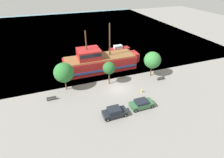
# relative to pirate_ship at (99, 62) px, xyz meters

# --- Properties ---
(ground_plane) EXTENTS (160.00, 160.00, 0.00)m
(ground_plane) POSITION_rel_pirate_ship_xyz_m (1.04, -9.05, -2.01)
(ground_plane) COLOR gray
(water_surface) EXTENTS (80.00, 80.00, 0.00)m
(water_surface) POSITION_rel_pirate_ship_xyz_m (1.04, 34.95, -2.01)
(water_surface) COLOR slate
(water_surface) RESTS_ON ground
(pirate_ship) EXTENTS (17.74, 5.43, 10.53)m
(pirate_ship) POSITION_rel_pirate_ship_xyz_m (0.00, 0.00, 0.00)
(pirate_ship) COLOR #A31E1E
(pirate_ship) RESTS_ON water_surface
(moored_boat_dockside) EXTENTS (5.92, 1.82, 1.87)m
(moored_boat_dockside) POSITION_rel_pirate_ship_xyz_m (8.56, 8.73, -1.29)
(moored_boat_dockside) COLOR maroon
(moored_boat_dockside) RESTS_ON water_surface
(parked_car_curb_front) EXTENTS (3.96, 1.96, 1.42)m
(parked_car_curb_front) POSITION_rel_pirate_ship_xyz_m (2.81, -15.58, -1.29)
(parked_car_curb_front) COLOR #2D5B38
(parked_car_curb_front) RESTS_ON ground_plane
(parked_car_curb_mid) EXTENTS (3.88, 1.92, 1.53)m
(parked_car_curb_mid) POSITION_rel_pirate_ship_xyz_m (-2.20, -16.00, -1.26)
(parked_car_curb_mid) COLOR black
(parked_car_curb_mid) RESTS_ON ground_plane
(fire_hydrant) EXTENTS (0.42, 0.25, 0.76)m
(fire_hydrant) POSITION_rel_pirate_ship_xyz_m (4.92, -11.79, -1.60)
(fire_hydrant) COLOR yellow
(fire_hydrant) RESTS_ON ground_plane
(bench_promenade_east) EXTENTS (1.57, 0.45, 0.85)m
(bench_promenade_east) POSITION_rel_pirate_ship_xyz_m (10.98, -9.06, -1.58)
(bench_promenade_east) COLOR #4C4742
(bench_promenade_east) RESTS_ON ground_plane
(bench_promenade_west) EXTENTS (1.66, 0.45, 0.85)m
(bench_promenade_west) POSITION_rel_pirate_ship_xyz_m (-11.37, -8.36, -1.57)
(bench_promenade_west) COLOR #4C4742
(bench_promenade_west) RESTS_ON ground_plane
(tree_row_east) EXTENTS (3.74, 3.74, 5.64)m
(tree_row_east) POSITION_rel_pirate_ship_xyz_m (-8.46, -5.83, 1.75)
(tree_row_east) COLOR brown
(tree_row_east) RESTS_ON ground_plane
(tree_row_mideast) EXTENTS (2.51, 2.51, 4.86)m
(tree_row_mideast) POSITION_rel_pirate_ship_xyz_m (0.13, -6.67, 1.57)
(tree_row_mideast) COLOR brown
(tree_row_mideast) RESTS_ON ground_plane
(tree_row_midwest) EXTENTS (3.57, 3.57, 5.56)m
(tree_row_midwest) POSITION_rel_pirate_ship_xyz_m (9.86, -6.71, 1.76)
(tree_row_midwest) COLOR brown
(tree_row_midwest) RESTS_ON ground_plane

